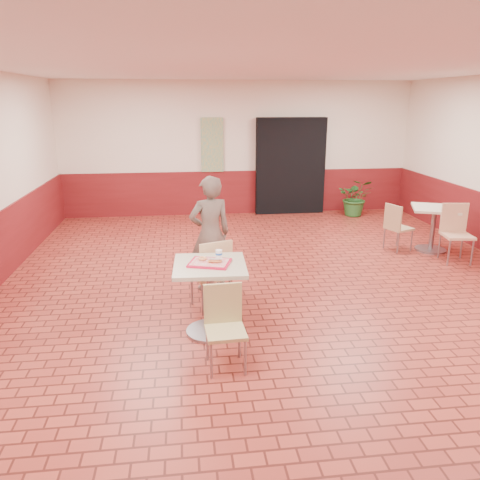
{
  "coord_description": "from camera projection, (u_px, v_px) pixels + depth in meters",
  "views": [
    {
      "loc": [
        -1.3,
        -5.73,
        2.58
      ],
      "look_at": [
        -0.63,
        -0.35,
        0.95
      ],
      "focal_mm": 35.0,
      "sensor_mm": 36.0,
      "label": 1
    }
  ],
  "objects": [
    {
      "name": "ring_donut",
      "position": [
        203.0,
        258.0,
        5.22
      ],
      "size": [
        0.11,
        0.11,
        0.03
      ],
      "primitive_type": "torus",
      "rotation": [
        0.0,
        0.0,
        0.13
      ],
      "color": "#E38C52",
      "rests_on": "serving_tray"
    },
    {
      "name": "chair_second_left",
      "position": [
        396.0,
        225.0,
        8.23
      ],
      "size": [
        0.5,
        0.5,
        0.83
      ],
      "rotation": [
        0.0,
        0.0,
        1.94
      ],
      "color": "tan",
      "rests_on": "ground"
    },
    {
      "name": "potted_plant",
      "position": [
        356.0,
        197.0,
        10.71
      ],
      "size": [
        0.96,
        0.9,
        0.86
      ],
      "primitive_type": "imported",
      "rotation": [
        0.0,
        0.0,
        -0.35
      ],
      "color": "#276327",
      "rests_on": "ground"
    },
    {
      "name": "second_table",
      "position": [
        434.0,
        222.0,
        8.2
      ],
      "size": [
        0.74,
        0.74,
        0.78
      ],
      "rotation": [
        0.0,
        0.0,
        -0.38
      ],
      "color": "beige",
      "rests_on": "ground"
    },
    {
      "name": "serving_tray",
      "position": [
        210.0,
        263.0,
        5.17
      ],
      "size": [
        0.44,
        0.34,
        0.03
      ],
      "rotation": [
        0.0,
        0.0,
        -0.31
      ],
      "color": "red",
      "rests_on": "main_table"
    },
    {
      "name": "corridor_doorway",
      "position": [
        290.0,
        166.0,
        10.8
      ],
      "size": [
        1.6,
        0.22,
        2.2
      ],
      "primitive_type": "cube",
      "color": "black",
      "rests_on": "ground"
    },
    {
      "name": "chair_main_back",
      "position": [
        213.0,
        271.0,
        5.85
      ],
      "size": [
        0.55,
        0.55,
        0.93
      ],
      "rotation": [
        0.0,
        0.0,
        3.49
      ],
      "color": "#DDB985",
      "rests_on": "ground"
    },
    {
      "name": "long_john_donut",
      "position": [
        215.0,
        261.0,
        5.13
      ],
      "size": [
        0.17,
        0.11,
        0.05
      ],
      "rotation": [
        0.0,
        0.0,
        -0.22
      ],
      "color": "#CF723C",
      "rests_on": "serving_tray"
    },
    {
      "name": "room_shell",
      "position": [
        286.0,
        189.0,
        5.91
      ],
      "size": [
        8.01,
        10.01,
        3.01
      ],
      "color": "maroon",
      "rests_on": "ground"
    },
    {
      "name": "chair_second_front",
      "position": [
        456.0,
        230.0,
        7.69
      ],
      "size": [
        0.49,
        0.49,
        0.95
      ],
      "rotation": [
        0.0,
        0.0,
        -0.13
      ],
      "color": "#E0AC86",
      "rests_on": "ground"
    },
    {
      "name": "chair_main_front",
      "position": [
        224.0,
        322.0,
        4.63
      ],
      "size": [
        0.4,
        0.4,
        0.84
      ],
      "rotation": [
        0.0,
        0.0,
        0.05
      ],
      "color": "tan",
      "rests_on": "ground"
    },
    {
      "name": "paper_cup",
      "position": [
        219.0,
        254.0,
        5.26
      ],
      "size": [
        0.08,
        0.08,
        0.1
      ],
      "rotation": [
        0.0,
        0.0,
        -0.34
      ],
      "color": "white",
      "rests_on": "serving_tray"
    },
    {
      "name": "promo_poster",
      "position": [
        212.0,
        145.0,
        10.5
      ],
      "size": [
        0.5,
        0.03,
        1.2
      ],
      "primitive_type": "cube",
      "color": "gray",
      "rests_on": "wainscot_band"
    },
    {
      "name": "wainscot_band",
      "position": [
        284.0,
        263.0,
        6.2
      ],
      "size": [
        8.0,
        10.0,
        1.0
      ],
      "color": "maroon",
      "rests_on": "ground"
    },
    {
      "name": "main_table",
      "position": [
        210.0,
        287.0,
        5.25
      ],
      "size": [
        0.79,
        0.79,
        0.84
      ],
      "rotation": [
        0.0,
        0.0,
        -0.04
      ],
      "color": "#BDB898",
      "rests_on": "ground"
    },
    {
      "name": "customer",
      "position": [
        210.0,
        234.0,
        6.44
      ],
      "size": [
        0.66,
        0.52,
        1.61
      ],
      "primitive_type": "imported",
      "rotation": [
        0.0,
        0.0,
        3.39
      ],
      "color": "#63554D",
      "rests_on": "ground"
    }
  ]
}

